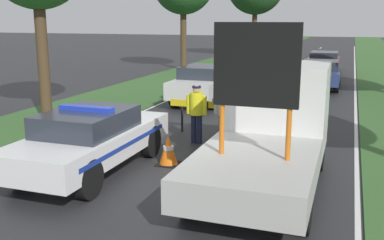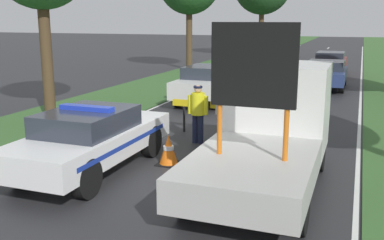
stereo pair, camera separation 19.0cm
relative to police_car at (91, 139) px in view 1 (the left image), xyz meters
The scene contains 15 objects.
ground_plane 2.09m from the police_car, 10.77° to the left, with size 160.00×160.00×0.00m, color #28282B.
lane_markings 18.58m from the police_car, 84.09° to the left, with size 7.54×64.09×0.01m.
grass_verge_left 20.76m from the police_car, 101.07° to the left, with size 4.15×120.00×0.03m.
police_car is the anchor object (origin of this frame).
work_truck 3.94m from the police_car, 13.11° to the left, with size 2.16×5.22×3.31m.
road_barrier 4.56m from the police_car, 62.99° to the left, with size 3.60×0.08×0.98m.
police_officer 3.33m from the police_car, 64.06° to the left, with size 0.58×0.37×1.61m.
pedestrian_civilian 3.80m from the police_car, 54.08° to the left, with size 0.60×0.38×1.67m.
traffic_cone_centre_front 1.80m from the police_car, 35.15° to the left, with size 0.52×0.52×0.71m.
traffic_cone_near_truck 4.34m from the police_car, 102.63° to the left, with size 0.48×0.48×0.66m.
traffic_cone_behind_barrier 4.63m from the police_car, 49.84° to the left, with size 0.46×0.46×0.63m.
queued_car_van_white 8.92m from the police_car, 91.60° to the left, with size 1.75×4.36×1.50m.
queued_car_hatch_blue 15.08m from the police_car, 74.83° to the left, with size 1.89×4.13×1.36m.
queued_car_wagon_maroon 20.89m from the police_car, 79.61° to the left, with size 1.81×4.65×1.37m.
queued_car_suv_grey 26.79m from the police_car, 90.05° to the left, with size 1.73×4.63×1.35m.
Camera 1 is at (3.40, -8.69, 3.37)m, focal length 42.00 mm.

